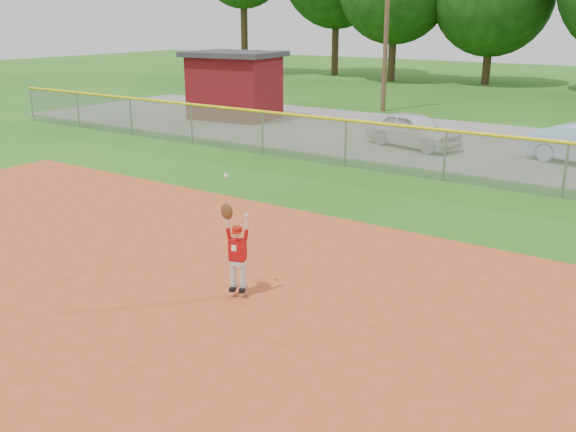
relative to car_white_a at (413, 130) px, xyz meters
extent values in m
plane|color=#255D15|center=(2.82, -14.08, -0.66)|extent=(120.00, 120.00, 0.00)
cube|color=#A9411E|center=(2.82, -17.08, -0.64)|extent=(24.00, 16.00, 0.04)
cube|color=slate|center=(2.82, 1.92, -0.65)|extent=(44.00, 10.00, 0.03)
imported|color=silver|center=(0.00, 0.00, 0.00)|extent=(3.99, 2.44, 1.27)
cube|color=#580C10|center=(-9.73, 1.63, 0.77)|extent=(3.98, 3.19, 2.87)
cube|color=#333338|center=(-9.73, 1.63, 2.32)|extent=(4.49, 3.70, 0.23)
cube|color=gray|center=(2.82, -4.08, 0.09)|extent=(40.00, 0.03, 1.50)
cylinder|color=yellow|center=(2.82, -4.08, 0.84)|extent=(40.00, 0.10, 0.10)
cylinder|color=gray|center=(-17.18, -4.08, 0.09)|extent=(0.06, 0.06, 1.50)
cylinder|color=gray|center=(-13.85, -4.08, 0.09)|extent=(0.06, 0.06, 1.50)
cylinder|color=gray|center=(-10.52, -4.08, 0.09)|extent=(0.06, 0.06, 1.50)
cylinder|color=gray|center=(-7.18, -4.08, 0.09)|extent=(0.06, 0.06, 1.50)
cylinder|color=gray|center=(-3.85, -4.08, 0.09)|extent=(0.06, 0.06, 1.50)
cylinder|color=gray|center=(-0.52, -4.08, 0.09)|extent=(0.06, 0.06, 1.50)
cylinder|color=gray|center=(2.82, -4.08, 0.09)|extent=(0.06, 0.06, 1.50)
cylinder|color=gray|center=(6.15, -4.08, 0.09)|extent=(0.06, 0.06, 1.50)
cylinder|color=#4C3823|center=(-5.18, 7.92, 3.84)|extent=(0.24, 0.24, 9.00)
cylinder|color=#422D1C|center=(-24.43, 20.94, 2.27)|extent=(0.56, 0.56, 5.87)
cylinder|color=#422D1C|center=(-17.79, 24.33, 2.38)|extent=(0.56, 0.56, 6.10)
cylinder|color=#422D1C|center=(-11.81, 22.45, 1.55)|extent=(0.56, 0.56, 4.43)
cylinder|color=#422D1C|center=(-5.26, 24.09, 1.39)|extent=(0.56, 0.56, 4.11)
cylinder|color=silver|center=(2.94, -13.97, -0.28)|extent=(0.14, 0.14, 0.48)
cylinder|color=silver|center=(3.10, -13.90, -0.28)|extent=(0.14, 0.14, 0.48)
cube|color=black|center=(2.95, -13.99, -0.48)|extent=(0.16, 0.21, 0.07)
cube|color=black|center=(3.11, -13.93, -0.48)|extent=(0.16, 0.21, 0.07)
cube|color=silver|center=(3.02, -13.94, -0.01)|extent=(0.28, 0.22, 0.10)
cube|color=maroon|center=(3.02, -13.94, 0.05)|extent=(0.29, 0.23, 0.04)
cube|color=#A20B0C|center=(3.02, -13.94, 0.23)|extent=(0.32, 0.25, 0.36)
cube|color=white|center=(3.02, -14.03, 0.28)|extent=(0.08, 0.04, 0.11)
sphere|color=beige|center=(3.02, -13.94, 0.54)|extent=(0.21, 0.21, 0.16)
cylinder|color=#A7160A|center=(3.02, -13.94, 0.59)|extent=(0.22, 0.22, 0.08)
cube|color=#A7160A|center=(3.05, -14.02, 0.56)|extent=(0.15, 0.13, 0.02)
cylinder|color=#A20B0C|center=(2.88, -13.99, 0.51)|extent=(0.11, 0.10, 0.20)
cylinder|color=beige|center=(2.86, -14.00, 0.71)|extent=(0.09, 0.08, 0.21)
ellipsoid|color=#4C2D14|center=(2.86, -14.00, 0.89)|extent=(0.27, 0.20, 0.29)
sphere|color=white|center=(2.86, -14.00, 1.50)|extent=(0.09, 0.09, 0.07)
cylinder|color=#A20B0C|center=(3.17, -13.88, 0.51)|extent=(0.11, 0.10, 0.20)
cylinder|color=beige|center=(3.18, -13.87, 0.71)|extent=(0.09, 0.08, 0.21)
sphere|color=beige|center=(3.18, -13.87, 0.84)|extent=(0.10, 0.10, 0.08)
camera|label=1|loc=(9.51, -21.81, 4.01)|focal=40.00mm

